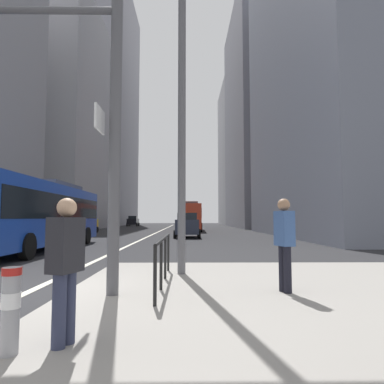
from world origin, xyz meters
name	(u,v)px	position (x,y,z in m)	size (l,w,h in m)	color
ground_plane	(145,238)	(0.00, 20.00, 0.00)	(160.00, 160.00, 0.00)	#28282B
median_island	(317,306)	(5.50, -1.00, 0.07)	(9.00, 10.00, 0.15)	gray
lane_centre_line	(157,232)	(0.00, 30.00, 0.01)	(0.20, 80.00, 0.01)	beige
office_tower_left_mid	(56,123)	(-16.00, 42.51, 15.48)	(13.33, 22.59, 30.96)	#9E9EA3
office_tower_left_far	(105,110)	(-16.00, 71.60, 26.73)	(12.20, 23.63, 53.45)	gray
office_tower_right_mid	(267,118)	(17.00, 51.14, 18.77)	(12.05, 23.54, 37.54)	gray
office_tower_right_far	(245,156)	(17.00, 74.81, 16.61)	(11.22, 19.47, 33.21)	#9E9EA3
city_bus_blue_oncoming	(40,212)	(-3.84, 9.75, 1.84)	(2.81, 12.00, 3.40)	#14389E
city_bus_red_receding	(191,216)	(3.64, 34.75, 1.84)	(2.91, 11.46, 3.40)	red
car_oncoming_mid	(133,221)	(-7.11, 58.41, 0.99)	(2.09, 4.16, 1.94)	black
car_receding_near	(187,225)	(3.27, 20.56, 0.99)	(2.08, 4.39, 1.94)	#232838
car_receding_far	(186,221)	(2.94, 52.07, 0.99)	(2.11, 4.54, 1.94)	silver
car_oncoming_far	(84,223)	(-7.30, 28.18, 0.99)	(2.21, 4.35, 1.94)	gold
traffic_signal_gantry	(11,83)	(-0.04, -0.49, 4.10)	(5.99, 0.65, 6.00)	#515156
street_lamp_post	(182,75)	(3.16, 1.86, 5.28)	(5.50, 0.32, 8.00)	#56565B
bollard_left	(11,306)	(1.50, -3.22, 0.64)	(0.20, 0.20, 0.88)	#99999E
pedestrian_railing	(163,250)	(2.80, 0.54, 0.86)	(0.06, 3.73, 0.98)	black
pedestrian_waiting	(65,263)	(1.96, -2.97, 1.04)	(0.35, 0.44, 1.62)	#2D334C
pedestrian_far	(284,239)	(5.16, -0.30, 1.14)	(0.34, 0.43, 1.77)	black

